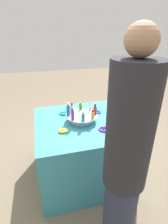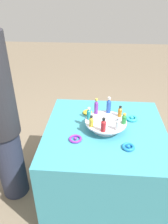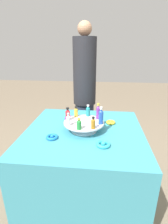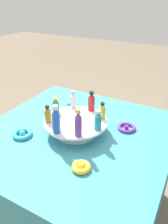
# 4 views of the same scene
# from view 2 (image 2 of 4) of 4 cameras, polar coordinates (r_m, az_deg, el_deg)

# --- Properties ---
(ground_plane) EXTENTS (12.00, 12.00, 0.00)m
(ground_plane) POSITION_cam_2_polar(r_m,az_deg,el_deg) (2.30, 4.66, -19.25)
(ground_plane) COLOR #756651
(party_table) EXTENTS (0.99, 0.99, 0.72)m
(party_table) POSITION_cam_2_polar(r_m,az_deg,el_deg) (2.04, 5.10, -12.72)
(party_table) COLOR teal
(party_table) RESTS_ON ground_plane
(display_stand) EXTENTS (0.34, 0.34, 0.08)m
(display_stand) POSITION_cam_2_polar(r_m,az_deg,el_deg) (1.78, 5.70, -3.11)
(display_stand) COLOR silver
(display_stand) RESTS_ON party_table
(bottle_teal) EXTENTS (0.03, 0.03, 0.10)m
(bottle_teal) POSITION_cam_2_polar(r_m,az_deg,el_deg) (1.76, 1.28, -0.47)
(bottle_teal) COLOR teal
(bottle_teal) RESTS_ON display_stand
(bottle_gold) EXTENTS (0.03, 0.03, 0.09)m
(bottle_gold) POSITION_cam_2_polar(r_m,az_deg,el_deg) (1.67, 1.94, -2.51)
(bottle_gold) COLOR gold
(bottle_gold) RESTS_ON display_stand
(bottle_red) EXTENTS (0.04, 0.04, 0.11)m
(bottle_red) POSITION_cam_2_polar(r_m,az_deg,el_deg) (1.62, 5.11, -3.46)
(bottle_red) COLOR #B21E23
(bottle_red) RESTS_ON display_stand
(bottle_clear) EXTENTS (0.03, 0.03, 0.11)m
(bottle_clear) POSITION_cam_2_polar(r_m,az_deg,el_deg) (1.65, 8.75, -3.20)
(bottle_clear) COLOR silver
(bottle_clear) RESTS_ON display_stand
(bottle_green) EXTENTS (0.04, 0.04, 0.09)m
(bottle_green) POSITION_cam_2_polar(r_m,az_deg,el_deg) (1.74, 10.42, -1.78)
(bottle_green) COLOR #288438
(bottle_green) RESTS_ON display_stand
(bottle_amber) EXTENTS (0.03, 0.03, 0.09)m
(bottle_amber) POSITION_cam_2_polar(r_m,az_deg,el_deg) (1.82, 9.37, 0.09)
(bottle_amber) COLOR #AD6B19
(bottle_amber) RESTS_ON display_stand
(bottle_blue) EXTENTS (0.04, 0.04, 0.14)m
(bottle_blue) POSITION_cam_2_polar(r_m,az_deg,el_deg) (1.85, 6.49, 1.69)
(bottle_blue) COLOR #234CAD
(bottle_blue) RESTS_ON display_stand
(bottle_purple) EXTENTS (0.03, 0.03, 0.14)m
(bottle_purple) POSITION_cam_2_polar(r_m,az_deg,el_deg) (1.83, 3.22, 1.39)
(bottle_purple) COLOR #702D93
(bottle_purple) RESTS_ON display_stand
(ribbon_bow_purple) EXTENTS (0.10, 0.10, 0.03)m
(ribbon_bow_purple) POSITION_cam_2_polar(r_m,az_deg,el_deg) (1.68, -2.27, -7.00)
(ribbon_bow_purple) COLOR purple
(ribbon_bow_purple) RESTS_ON party_table
(ribbon_bow_blue) EXTENTS (0.09, 0.09, 0.03)m
(ribbon_bow_blue) POSITION_cam_2_polar(r_m,az_deg,el_deg) (1.63, 11.50, -8.92)
(ribbon_bow_blue) COLOR blue
(ribbon_bow_blue) RESTS_ON party_table
(ribbon_bow_teal) EXTENTS (0.10, 0.10, 0.03)m
(ribbon_bow_teal) POSITION_cam_2_polar(r_m,az_deg,el_deg) (1.96, 12.36, -1.58)
(ribbon_bow_teal) COLOR #2DB7CC
(ribbon_bow_teal) RESTS_ON party_table
(ribbon_bow_gold) EXTENTS (0.08, 0.08, 0.03)m
(ribbon_bow_gold) POSITION_cam_2_polar(r_m,az_deg,el_deg) (2.00, 0.91, -0.09)
(ribbon_bow_gold) COLOR gold
(ribbon_bow_gold) RESTS_ON party_table
(person_figure) EXTENTS (0.28, 0.28, 1.66)m
(person_figure) POSITION_cam_2_polar(r_m,az_deg,el_deg) (1.85, -21.07, -1.39)
(person_figure) COLOR #282D42
(person_figure) RESTS_ON ground_plane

